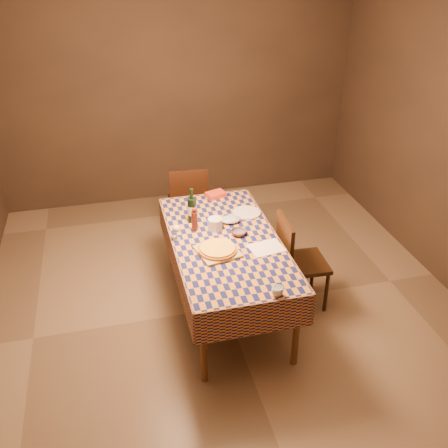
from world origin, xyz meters
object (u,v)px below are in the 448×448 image
Objects in this scene: dining_table at (225,247)px; chair_right at (295,257)px; white_plate at (247,213)px; cutting_board at (218,251)px; bowl at (239,233)px; chair_far at (188,200)px; wine_bottle at (192,209)px; pizza at (218,249)px.

chair_right is at bearing -6.67° from dining_table.
cutting_board is at bearing -125.64° from white_plate.
bowl is at bearing -116.54° from white_plate.
bowl is 1.30m from chair_far.
white_plate is at bearing -64.85° from chair_far.
dining_table is 1.98× the size of chair_right.
chair_right is at bearing -28.22° from wine_bottle.
bowl is 0.41m from white_plate.
white_plate is 0.29× the size of chair_far.
chair_right is at bearing -55.76° from white_plate.
pizza is 0.82m from chair_right.
chair_far is (-0.10, 1.30, -0.17)m from dining_table.
pizza is at bearing -136.42° from bowl.
wine_bottle is (-0.35, 0.34, 0.11)m from bowl.
cutting_board is at bearing -121.48° from dining_table.
chair_far is (0.12, 0.91, -0.37)m from wine_bottle.
chair_right is (0.51, -0.13, -0.27)m from bowl.
bowl is (0.13, 0.05, 0.10)m from dining_table.
cutting_board is 0.35× the size of chair_far.
chair_far is at bearing 94.52° from dining_table.
dining_table is 1.32m from chair_far.
white_plate reaches higher than dining_table.
white_plate is at bearing 124.24° from chair_right.
chair_far is at bearing 100.71° from bowl.
cutting_board is (-0.11, -0.19, 0.09)m from dining_table.
dining_table is at bearing -159.53° from bowl.
cutting_board is 1.51m from chair_far.
white_plate is (0.18, 0.36, -0.01)m from bowl.
cutting_board is 0.90× the size of pizza.
chair_right is (0.33, -0.49, -0.26)m from white_plate.
chair_far is (-0.42, 0.89, -0.26)m from white_plate.
white_plate is 0.29× the size of chair_right.
bowl is 0.15× the size of chair_far.
pizza is 0.74m from white_plate.
chair_far is at bearing 82.64° from wine_bottle.
wine_bottle is at bearing 100.52° from cutting_board.
white_plate is at bearing 2.38° from wine_bottle.
chair_right is at bearing -61.45° from chair_far.
white_plate is at bearing 63.46° from bowl.
white_plate is (0.43, 0.60, -0.00)m from cutting_board.
dining_table is 6.83× the size of white_plate.
pizza is at bearing -90.42° from chair_far.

